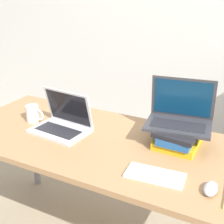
% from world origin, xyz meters
% --- Properties ---
extents(wall_back, '(8.00, 0.05, 2.70)m').
position_xyz_m(wall_back, '(0.00, 1.86, 1.35)').
color(wall_back, silver).
rests_on(wall_back, ground_plane).
extents(desk, '(1.80, 0.76, 0.75)m').
position_xyz_m(desk, '(0.00, 0.38, 0.68)').
color(desk, '#9E754C').
rests_on(desk, ground_plane).
extents(laptop_left, '(0.34, 0.26, 0.23)m').
position_xyz_m(laptop_left, '(-0.30, 0.38, 0.80)').
color(laptop_left, silver).
rests_on(laptop_left, desk).
extents(book_stack, '(0.23, 0.28, 0.10)m').
position_xyz_m(book_stack, '(0.35, 0.52, 0.80)').
color(book_stack, gold).
rests_on(book_stack, desk).
extents(laptop_on_books, '(0.37, 0.28, 0.24)m').
position_xyz_m(laptop_on_books, '(0.33, 0.56, 0.90)').
color(laptop_on_books, '#333338').
rests_on(laptop_on_books, book_stack).
extents(wireless_keyboard, '(0.27, 0.14, 0.01)m').
position_xyz_m(wireless_keyboard, '(0.34, 0.19, 0.76)').
color(wireless_keyboard, white).
rests_on(wireless_keyboard, desk).
extents(mouse, '(0.06, 0.11, 0.03)m').
position_xyz_m(mouse, '(0.58, 0.19, 0.76)').
color(mouse, '#B2B2B7').
rests_on(mouse, desk).
extents(mug, '(0.13, 0.08, 0.10)m').
position_xyz_m(mug, '(-0.54, 0.41, 0.80)').
color(mug, white).
rests_on(mug, desk).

